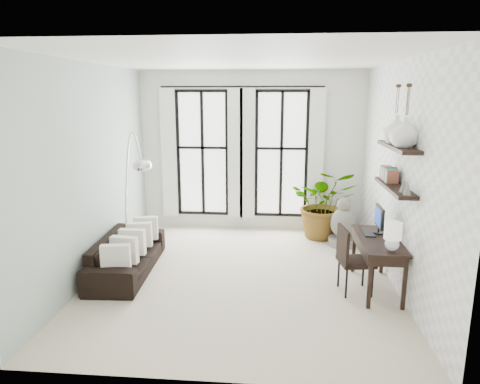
# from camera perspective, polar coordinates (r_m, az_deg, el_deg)

# --- Properties ---
(floor) EXTENTS (5.00, 5.00, 0.00)m
(floor) POSITION_cam_1_polar(r_m,az_deg,el_deg) (6.71, 0.19, -11.14)
(floor) COLOR beige
(floor) RESTS_ON ground
(ceiling) EXTENTS (5.00, 5.00, 0.00)m
(ceiling) POSITION_cam_1_polar(r_m,az_deg,el_deg) (6.15, 0.21, 17.27)
(ceiling) COLOR white
(ceiling) RESTS_ON wall_back
(wall_left) EXTENTS (0.00, 5.00, 5.00)m
(wall_left) POSITION_cam_1_polar(r_m,az_deg,el_deg) (6.79, -19.10, 2.59)
(wall_left) COLOR #A0B2A8
(wall_left) RESTS_ON floor
(wall_right) EXTENTS (0.00, 5.00, 5.00)m
(wall_right) POSITION_cam_1_polar(r_m,az_deg,el_deg) (6.45, 20.56, 1.97)
(wall_right) COLOR white
(wall_right) RESTS_ON floor
(wall_back) EXTENTS (4.50, 0.00, 4.50)m
(wall_back) POSITION_cam_1_polar(r_m,az_deg,el_deg) (8.69, 1.57, 5.40)
(wall_back) COLOR white
(wall_back) RESTS_ON floor
(windows) EXTENTS (3.26, 0.13, 2.65)m
(windows) POSITION_cam_1_polar(r_m,az_deg,el_deg) (8.64, 0.21, 5.10)
(windows) COLOR white
(windows) RESTS_ON wall_back
(wall_shelves) EXTENTS (0.25, 1.30, 0.60)m
(wall_shelves) POSITION_cam_1_polar(r_m,az_deg,el_deg) (6.16, 20.00, 2.73)
(wall_shelves) COLOR black
(wall_shelves) RESTS_ON wall_right
(sofa) EXTENTS (0.85, 2.00, 0.58)m
(sofa) POSITION_cam_1_polar(r_m,az_deg,el_deg) (6.98, -14.85, -8.05)
(sofa) COLOR black
(sofa) RESTS_ON floor
(throw_pillows) EXTENTS (0.40, 1.52, 0.40)m
(throw_pillows) POSITION_cam_1_polar(r_m,az_deg,el_deg) (6.88, -14.16, -6.45)
(throw_pillows) COLOR silver
(throw_pillows) RESTS_ON sofa
(plant) EXTENTS (1.29, 1.14, 1.36)m
(plant) POSITION_cam_1_polar(r_m,az_deg,el_deg) (8.40, 11.13, -1.50)
(plant) COLOR #2D7228
(plant) RESTS_ON floor
(desk) EXTENTS (0.54, 1.29, 1.15)m
(desk) POSITION_cam_1_polar(r_m,az_deg,el_deg) (6.28, 18.04, -6.51)
(desk) COLOR black
(desk) RESTS_ON floor
(desk_chair) EXTENTS (0.52, 0.52, 0.96)m
(desk_chair) POSITION_cam_1_polar(r_m,az_deg,el_deg) (6.19, 14.48, -8.22)
(desk_chair) COLOR black
(desk_chair) RESTS_ON floor
(arc_lamp) EXTENTS (0.71, 0.60, 2.20)m
(arc_lamp) POSITION_cam_1_polar(r_m,az_deg,el_deg) (6.77, -14.11, 3.06)
(arc_lamp) COLOR silver
(arc_lamp) RESTS_ON floor
(buddha) EXTENTS (0.50, 0.50, 0.91)m
(buddha) POSITION_cam_1_polar(r_m,az_deg,el_deg) (8.09, 13.57, -4.37)
(buddha) COLOR slate
(buddha) RESTS_ON floor
(vase_a) EXTENTS (0.37, 0.37, 0.38)m
(vase_a) POSITION_cam_1_polar(r_m,az_deg,el_deg) (5.81, 21.12, 7.45)
(vase_a) COLOR white
(vase_a) RESTS_ON shelf_upper
(vase_b) EXTENTS (0.37, 0.37, 0.38)m
(vase_b) POSITION_cam_1_polar(r_m,az_deg,el_deg) (6.20, 20.12, 7.82)
(vase_b) COLOR white
(vase_b) RESTS_ON shelf_upper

